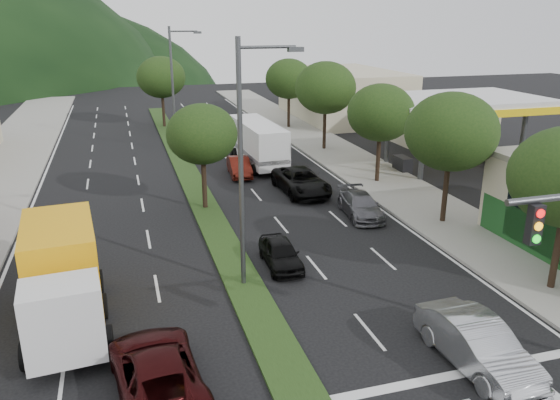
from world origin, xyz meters
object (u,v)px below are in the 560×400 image
object	(u,v)px
tree_r_c	(381,113)
car_queue_d	(301,181)
tree_r_b	(451,132)
tree_med_far	(161,77)
tree_r_e	(289,79)
car_queue_b	(360,205)
tree_med_near	(202,134)
car_queue_e	(208,137)
car_queue_f	(251,124)
sedan_silver	(477,344)
streetlight_mid	(175,84)
tree_r_d	(326,88)
box_truck	(63,280)
motorhome	(258,142)
car_queue_c	(239,167)
car_queue_a	(281,253)
suv_maroon	(157,371)
streetlight_near	(246,155)

from	to	relation	value
tree_r_c	car_queue_d	xyz separation A→B (m)	(-5.64, -0.66, -3.98)
tree_r_b	tree_med_far	xyz separation A→B (m)	(-12.00, 32.00, -0.03)
tree_r_e	car_queue_b	xyz separation A→B (m)	(-3.82, -25.66, -4.25)
tree_med_near	car_queue_e	world-z (taller)	tree_med_near
tree_r_e	tree_med_far	size ratio (longest dim) A/B	0.97
car_queue_e	car_queue_f	world-z (taller)	car_queue_e
sedan_silver	streetlight_mid	bearing A→B (deg)	97.55
tree_r_d	tree_r_e	bearing A→B (deg)	90.00
tree_med_far	car_queue_b	bearing A→B (deg)	-74.57
car_queue_d	box_truck	size ratio (longest dim) A/B	0.76
sedan_silver	car_queue_b	world-z (taller)	sedan_silver
tree_r_b	car_queue_b	distance (m)	6.28
tree_r_b	motorhome	world-z (taller)	tree_r_b
car_queue_b	car_queue_e	xyz separation A→B (m)	(-5.25, 20.16, 0.12)
streetlight_mid	car_queue_f	bearing A→B (deg)	39.93
tree_med_far	car_queue_d	size ratio (longest dim) A/B	1.26
tree_med_far	motorhome	distance (m)	18.10
tree_r_d	car_queue_f	distance (m)	11.25
tree_med_far	car_queue_c	bearing A→B (deg)	-80.05
tree_med_far	car_queue_a	bearing A→B (deg)	-86.67
car_queue_c	motorhome	bearing A→B (deg)	57.56
car_queue_d	sedan_silver	bearing A→B (deg)	-93.54
tree_r_b	tree_r_e	distance (m)	28.00
tree_r_b	car_queue_f	world-z (taller)	tree_r_b
tree_r_d	suv_maroon	world-z (taller)	tree_r_d
car_queue_e	motorhome	distance (m)	7.91
tree_r_e	tree_med_far	xyz separation A→B (m)	(-12.00, 4.00, 0.11)
tree_r_b	car_queue_e	size ratio (longest dim) A/B	1.56
suv_maroon	car_queue_b	xyz separation A→B (m)	(12.17, 12.34, -0.10)
streetlight_mid	suv_maroon	world-z (taller)	streetlight_mid
tree_r_c	car_queue_b	size ratio (longest dim) A/B	1.47
car_queue_d	car_queue_b	bearing A→B (deg)	-72.06
tree_med_far	car_queue_f	distance (m)	10.11
sedan_silver	car_queue_b	bearing A→B (deg)	78.23
car_queue_f	tree_r_c	bearing A→B (deg)	-82.05
tree_r_c	motorhome	bearing A→B (deg)	132.58
suv_maroon	car_queue_a	distance (m)	9.48
suv_maroon	box_truck	world-z (taller)	box_truck
tree_r_e	car_queue_a	size ratio (longest dim) A/B	1.85
tree_r_e	car_queue_d	xyz separation A→B (m)	(-5.64, -20.66, -4.13)
tree_r_c	tree_med_far	world-z (taller)	tree_med_far
tree_r_d	streetlight_near	xyz separation A→B (m)	(-11.79, -22.00, 0.40)
tree_r_d	car_queue_f	world-z (taller)	tree_r_d
tree_r_c	car_queue_e	world-z (taller)	tree_r_c
tree_med_far	car_queue_d	xyz separation A→B (m)	(6.36, -24.66, -4.24)
car_queue_e	car_queue_f	distance (m)	7.10
tree_r_b	sedan_silver	size ratio (longest dim) A/B	1.44
tree_med_far	car_queue_d	distance (m)	25.82
streetlight_near	motorhome	distance (m)	20.17
tree_r_d	car_queue_b	world-z (taller)	tree_r_d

